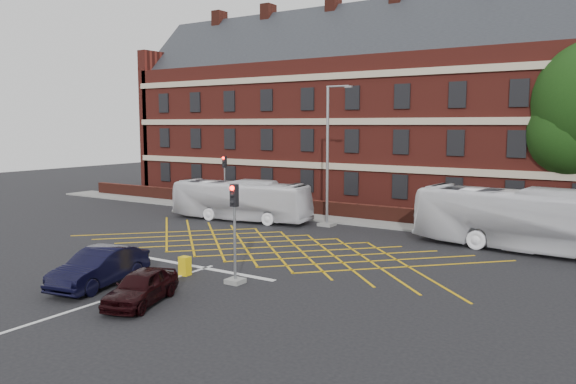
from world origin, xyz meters
The scene contains 16 objects.
ground centered at (0.00, 0.00, 0.00)m, with size 120.00×120.00×0.00m, color black.
victorian_building centered at (0.25, 22.00, 7.84)m, with size 51.00×12.17×20.40m.
boundary_wall centered at (0.00, 13.00, 0.55)m, with size 56.00×0.50×1.10m, color #461A12.
far_pavement centered at (0.00, 12.00, 0.06)m, with size 60.00×3.00×0.12m, color slate.
box_junction_hatching centered at (0.00, 2.00, 0.01)m, with size 11.50×0.12×0.02m, color #CC990C.
stop_line centered at (0.00, -3.50, 0.01)m, with size 8.00×0.30×0.02m, color silver.
centre_line centered at (0.00, -10.00, 0.01)m, with size 0.15×14.00×0.02m, color silver.
bus_left centered at (-6.77, 8.09, 1.43)m, with size 2.41×10.29×2.87m, color silver.
bus_right centered at (12.21, 8.59, 1.70)m, with size 2.86×12.21×3.40m, color white.
car_navy centered at (-1.81, -8.07, 0.79)m, with size 1.67×4.80×1.58m, color black.
car_maroon centered at (1.50, -8.81, 0.66)m, with size 1.55×3.85×1.31m, color black.
traffic_light_near centered at (2.78, -4.72, 1.76)m, with size 0.70×0.70×4.27m.
traffic_light_far centered at (-11.12, 11.64, 1.76)m, with size 0.70×0.70×4.27m.
street_lamp centered at (-0.53, 9.51, 3.22)m, with size 2.25×1.00×9.28m.
direction_signs centered at (-12.52, 11.61, 1.38)m, with size 1.10×0.16×2.20m.
utility_cabinet centered at (0.07, -4.92, 0.43)m, with size 0.46×0.40×0.85m, color yellow.
Camera 1 is at (17.37, -23.14, 6.76)m, focal length 35.00 mm.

